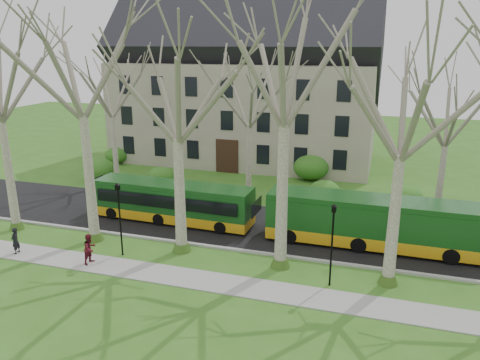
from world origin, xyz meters
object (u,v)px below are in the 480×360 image
Objects in this scene: pedestrian_b at (90,249)px; pedestrian_a at (15,241)px; bus_follow at (372,222)px; bus_lead at (173,202)px.

pedestrian_a is at bearing 100.81° from pedestrian_b.
pedestrian_a is 4.91m from pedestrian_b.
pedestrian_b is (-14.86, -7.05, -0.71)m from bus_follow.
pedestrian_a is 0.92× the size of pedestrian_b.
bus_follow is 21.08m from pedestrian_a.
pedestrian_b is at bearing -154.14° from bus_follow.
pedestrian_a is (-19.77, -7.28, -0.78)m from bus_follow.
bus_lead is 7.06× the size of pedestrian_a.
bus_follow reaches higher than pedestrian_b.
bus_lead is at bearing 179.57° from bus_follow.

